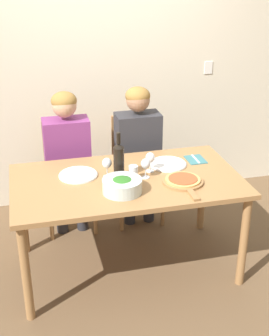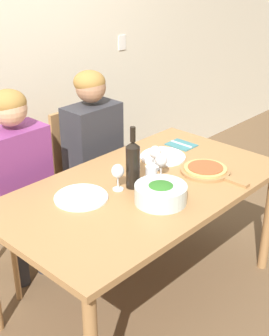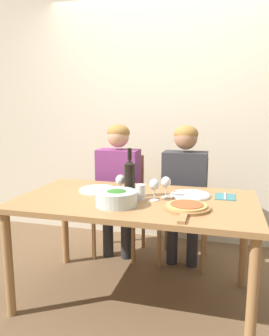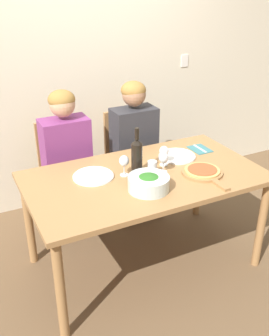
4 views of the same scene
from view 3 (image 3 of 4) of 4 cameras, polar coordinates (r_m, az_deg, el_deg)
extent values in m
plane|color=brown|center=(2.61, 0.17, -21.80)|extent=(40.00, 40.00, 0.00)
cube|color=beige|center=(3.45, 5.72, 9.58)|extent=(10.00, 0.05, 2.70)
cube|color=#9E7042|center=(2.31, 0.18, -5.76)|extent=(1.66, 0.93, 0.04)
cylinder|color=#9E7042|center=(2.42, -21.10, -15.42)|extent=(0.06, 0.06, 0.73)
cylinder|color=#9E7042|center=(2.02, 19.84, -20.71)|extent=(0.06, 0.06, 0.73)
cylinder|color=#9E7042|center=(3.05, -12.03, -9.52)|extent=(0.06, 0.06, 0.73)
cylinder|color=#9E7042|center=(2.75, 18.54, -12.11)|extent=(0.06, 0.06, 0.73)
cube|color=#9E7042|center=(3.15, -2.65, -6.87)|extent=(0.42, 0.42, 0.04)
cube|color=#9E7042|center=(3.26, -1.63, -1.69)|extent=(0.38, 0.03, 0.47)
cylinder|color=#9E7042|center=(3.12, -7.10, -11.77)|extent=(0.04, 0.04, 0.44)
cylinder|color=#9E7042|center=(3.01, -0.21, -12.57)|extent=(0.04, 0.04, 0.44)
cylinder|color=#9E7042|center=(3.45, -4.68, -9.53)|extent=(0.04, 0.04, 0.44)
cylinder|color=#9E7042|center=(3.35, 1.55, -10.13)|extent=(0.04, 0.04, 0.44)
cube|color=#9E7042|center=(3.02, 8.61, -7.71)|extent=(0.42, 0.42, 0.04)
cube|color=#9E7042|center=(3.14, 9.15, -2.28)|extent=(0.38, 0.03, 0.47)
cylinder|color=#9E7042|center=(2.96, 4.28, -13.00)|extent=(0.04, 0.04, 0.44)
cylinder|color=#9E7042|center=(2.92, 11.84, -13.54)|extent=(0.04, 0.04, 0.44)
cylinder|color=#9E7042|center=(3.30, 5.56, -10.46)|extent=(0.04, 0.04, 0.44)
cylinder|color=#9E7042|center=(3.27, 12.27, -10.90)|extent=(0.04, 0.04, 0.44)
cylinder|color=#28282D|center=(3.18, -4.64, -10.97)|extent=(0.10, 0.10, 0.48)
cylinder|color=#28282D|center=(3.12, -1.47, -11.32)|extent=(0.10, 0.10, 0.48)
cube|color=#7A3370|center=(3.05, -2.81, -1.81)|extent=(0.38, 0.22, 0.54)
cylinder|color=#7A3370|center=(2.94, -8.00, -5.38)|extent=(0.07, 0.31, 0.14)
cylinder|color=#7A3370|center=(2.81, -0.43, -6.01)|extent=(0.07, 0.31, 0.14)
sphere|color=tan|center=(3.00, -2.87, 5.50)|extent=(0.20, 0.20, 0.20)
ellipsoid|color=olive|center=(3.00, -2.82, 6.18)|extent=(0.21, 0.21, 0.15)
cylinder|color=#28282D|center=(3.03, 6.59, -12.04)|extent=(0.10, 0.10, 0.48)
cylinder|color=#28282D|center=(3.02, 10.05, -12.28)|extent=(0.10, 0.10, 0.48)
cube|color=#2D2D33|center=(2.93, 8.71, -2.45)|extent=(0.38, 0.22, 0.54)
cylinder|color=#2D2D33|center=(2.76, 3.88, -6.33)|extent=(0.07, 0.31, 0.14)
cylinder|color=#2D2D33|center=(2.71, 12.25, -6.83)|extent=(0.07, 0.31, 0.14)
sphere|color=#9E7051|center=(2.87, 8.92, 5.17)|extent=(0.20, 0.20, 0.20)
ellipsoid|color=olive|center=(2.87, 8.97, 5.88)|extent=(0.21, 0.21, 0.15)
cylinder|color=black|center=(2.31, -0.85, -2.22)|extent=(0.08, 0.08, 0.24)
cone|color=black|center=(2.29, -0.86, 1.07)|extent=(0.08, 0.08, 0.03)
cylinder|color=black|center=(2.28, -0.87, 2.46)|extent=(0.03, 0.03, 0.08)
cylinder|color=silver|center=(2.13, -3.15, -5.29)|extent=(0.27, 0.27, 0.10)
ellipsoid|color=#2D6B23|center=(2.13, -3.15, -5.17)|extent=(0.22, 0.22, 0.10)
cylinder|color=white|center=(2.53, -6.39, -3.84)|extent=(0.29, 0.29, 0.01)
torus|color=white|center=(2.52, -6.39, -3.71)|extent=(0.28, 0.28, 0.02)
cylinder|color=white|center=(2.39, 9.67, -4.74)|extent=(0.29, 0.29, 0.01)
torus|color=white|center=(2.39, 9.68, -4.60)|extent=(0.28, 0.28, 0.02)
cylinder|color=#9E7042|center=(2.09, 9.08, -6.86)|extent=(0.29, 0.29, 0.02)
cube|color=#9E7042|center=(1.88, 8.35, -8.75)|extent=(0.04, 0.14, 0.02)
cylinder|color=tan|center=(2.08, 9.09, -6.47)|extent=(0.25, 0.25, 0.01)
cylinder|color=#AD4C28|center=(2.08, 9.10, -6.26)|extent=(0.21, 0.21, 0.01)
cylinder|color=silver|center=(2.39, -2.45, -4.64)|extent=(0.06, 0.06, 0.01)
cylinder|color=silver|center=(2.38, -2.46, -3.70)|extent=(0.01, 0.01, 0.07)
ellipsoid|color=silver|center=(2.37, -2.47, -2.08)|extent=(0.07, 0.07, 0.08)
ellipsoid|color=maroon|center=(2.37, -2.47, -2.37)|extent=(0.06, 0.06, 0.03)
cylinder|color=silver|center=(2.34, 5.45, -5.05)|extent=(0.06, 0.06, 0.01)
cylinder|color=silver|center=(2.33, 5.47, -4.09)|extent=(0.01, 0.01, 0.07)
ellipsoid|color=silver|center=(2.31, 5.50, -2.43)|extent=(0.07, 0.07, 0.08)
ellipsoid|color=maroon|center=(2.31, 5.49, -2.73)|extent=(0.06, 0.06, 0.03)
cylinder|color=silver|center=(2.26, 3.47, -5.59)|extent=(0.06, 0.06, 0.01)
cylinder|color=silver|center=(2.25, 3.48, -4.60)|extent=(0.01, 0.01, 0.07)
ellipsoid|color=silver|center=(2.23, 3.50, -2.88)|extent=(0.07, 0.07, 0.08)
ellipsoid|color=maroon|center=(2.23, 3.50, -3.19)|extent=(0.06, 0.06, 0.03)
cylinder|color=silver|center=(2.25, 1.08, -4.24)|extent=(0.07, 0.07, 0.11)
cube|color=#387075|center=(2.42, 15.50, -4.85)|extent=(0.14, 0.18, 0.01)
cube|color=silver|center=(2.42, 15.51, -4.71)|extent=(0.01, 0.17, 0.01)
camera|label=1|loc=(1.73, -113.29, 26.44)|focal=50.00mm
camera|label=2|loc=(2.44, -62.70, 18.59)|focal=50.00mm
camera|label=4|loc=(1.85, -79.18, 22.58)|focal=42.00mm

